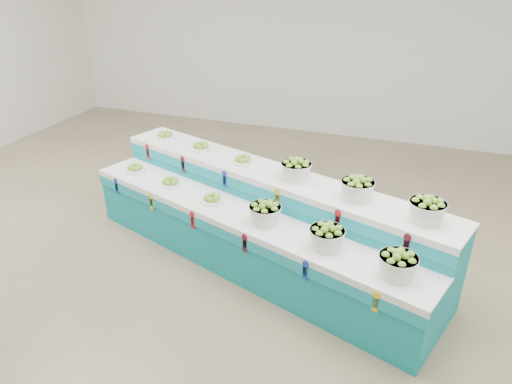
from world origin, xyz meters
TOP-DOWN VIEW (x-y plane):
  - ground at (0.00, 0.00)m, footprint 10.00×10.00m
  - back_wall at (0.00, 5.00)m, footprint 10.00×0.00m
  - display_stand at (0.79, 0.36)m, footprint 4.52×2.48m
  - plate_lower_left at (-1.00, 0.67)m, footprint 0.33×0.33m
  - plate_lower_mid at (-0.36, 0.46)m, footprint 0.33×0.33m
  - plate_lower_right at (0.30, 0.23)m, footprint 0.33×0.33m
  - basket_lower_left at (1.02, -0.01)m, footprint 0.43×0.43m
  - basket_lower_mid at (1.72, -0.24)m, footprint 0.43×0.43m
  - basket_lower_right at (2.38, -0.47)m, footprint 0.43×0.43m
  - plate_upper_left at (-0.83, 1.19)m, footprint 0.33×0.33m
  - plate_upper_mid at (-0.19, 0.97)m, footprint 0.33×0.33m
  - plate_upper_right at (0.48, 0.75)m, footprint 0.33×0.33m
  - basket_upper_left at (1.19, 0.51)m, footprint 0.43×0.43m
  - basket_upper_mid at (1.89, 0.27)m, footprint 0.43×0.43m
  - basket_upper_right at (2.56, 0.05)m, footprint 0.43×0.43m

SIDE VIEW (x-z plane):
  - ground at x=0.00m, z-range 0.00..0.00m
  - display_stand at x=0.79m, z-range 0.00..1.02m
  - plate_lower_left at x=-1.00m, z-range 0.72..0.82m
  - plate_lower_mid at x=-0.36m, z-range 0.72..0.82m
  - plate_lower_right at x=0.30m, z-range 0.72..0.82m
  - basket_lower_left at x=1.02m, z-range 0.72..0.96m
  - basket_lower_mid at x=1.72m, z-range 0.72..0.96m
  - basket_lower_right at x=2.38m, z-range 0.72..0.96m
  - plate_upper_left at x=-0.83m, z-range 1.02..1.12m
  - plate_upper_mid at x=-0.19m, z-range 1.02..1.12m
  - plate_upper_right at x=0.48m, z-range 1.02..1.12m
  - basket_upper_left at x=1.19m, z-range 1.02..1.26m
  - basket_upper_mid at x=1.89m, z-range 1.02..1.26m
  - basket_upper_right at x=2.56m, z-range 1.02..1.26m
  - back_wall at x=0.00m, z-range -3.00..7.00m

